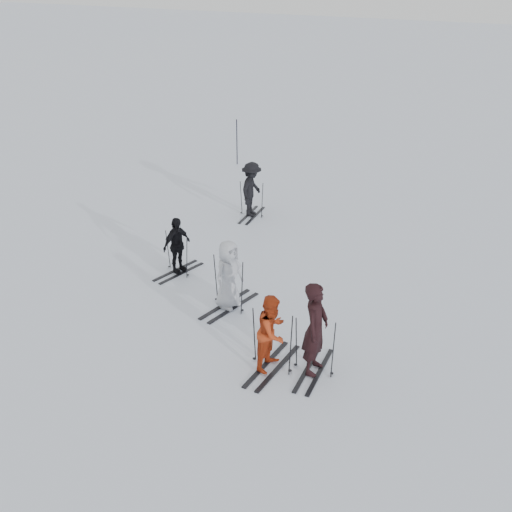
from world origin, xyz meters
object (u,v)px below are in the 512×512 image
at_px(skier_grey, 228,275).
at_px(skier_uphill_left, 177,246).
at_px(skier_red, 272,333).
at_px(piste_marker, 237,142).
at_px(skier_uphill_far, 252,190).
at_px(skier_near_dark, 315,330).

xyz_separation_m(skier_grey, skier_uphill_left, (-1.94, 1.06, -0.08)).
relative_size(skier_red, piste_marker, 0.94).
bearing_deg(skier_uphill_left, skier_red, -109.48).
height_order(skier_red, skier_uphill_left, skier_red).
xyz_separation_m(skier_uphill_far, piste_marker, (-2.49, 4.47, 0.02)).
height_order(skier_near_dark, skier_uphill_far, skier_near_dark).
xyz_separation_m(skier_near_dark, piste_marker, (-6.76, 11.39, -0.12)).
xyz_separation_m(skier_grey, skier_uphill_far, (-1.65, 5.29, 0.02)).
bearing_deg(piste_marker, skier_uphill_left, -75.82).
xyz_separation_m(skier_near_dark, skier_grey, (-2.62, 1.63, -0.15)).
relative_size(skier_near_dark, piste_marker, 1.14).
bearing_deg(skier_grey, skier_near_dark, -105.48).
bearing_deg(skier_uphill_left, skier_grey, -100.49).
distance_m(skier_near_dark, piste_marker, 13.25).
bearing_deg(skier_grey, skier_uphill_far, 33.80).
bearing_deg(skier_uphill_far, skier_near_dark, -149.61).
relative_size(skier_grey, skier_uphill_left, 1.11).
xyz_separation_m(skier_red, skier_grey, (-1.79, 1.82, 0.02)).
height_order(skier_near_dark, skier_grey, skier_near_dark).
xyz_separation_m(skier_near_dark, skier_uphill_left, (-4.56, 2.70, -0.23)).
bearing_deg(piste_marker, skier_near_dark, -59.33).
bearing_deg(skier_red, skier_uphill_left, 59.53).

